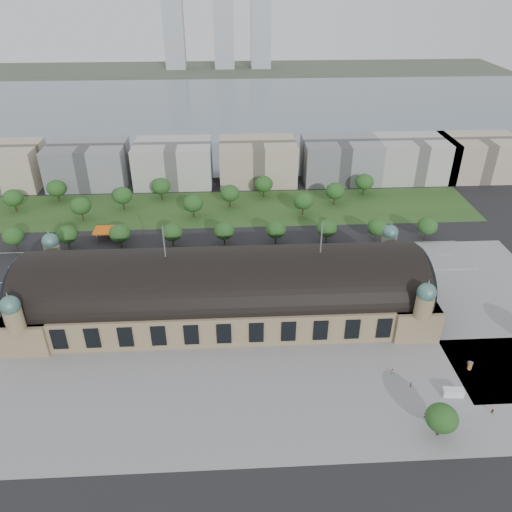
{
  "coord_description": "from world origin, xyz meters",
  "views": [
    {
      "loc": [
        3.79,
        -152.4,
        115.06
      ],
      "look_at": [
        12.94,
        18.17,
        14.0
      ],
      "focal_mm": 35.0,
      "sensor_mm": 36.0,
      "label": 1
    }
  ],
  "objects_px": {
    "parked_car_1": "(96,284)",
    "advertising_column": "(470,366)",
    "traffic_car_6": "(400,263)",
    "pedestrian_2": "(468,363)",
    "bus_mid": "(249,269)",
    "bus_east": "(249,269)",
    "traffic_car_5": "(287,250)",
    "pedestrian_3": "(492,411)",
    "pedestrian_4": "(425,415)",
    "traffic_car_3": "(176,250)",
    "petrol_station": "(113,230)",
    "traffic_car_1": "(65,255)",
    "pedestrian_1": "(411,385)",
    "parked_car_5": "(100,283)",
    "van_south": "(452,393)",
    "parked_car_6": "(160,277)",
    "parked_car_2": "(133,278)",
    "traffic_car_2": "(117,262)",
    "pedestrian_0": "(392,371)",
    "parked_car_3": "(138,283)",
    "parked_car_4": "(113,284)",
    "traffic_car_4": "(263,272)",
    "parked_car_0": "(32,281)",
    "bus_west": "(197,272)"
  },
  "relations": [
    {
      "from": "traffic_car_6",
      "to": "advertising_column",
      "type": "xyz_separation_m",
      "value": [
        2.72,
        -66.03,
        0.75
      ]
    },
    {
      "from": "parked_car_6",
      "to": "traffic_car_2",
      "type": "bearing_deg",
      "value": -162.94
    },
    {
      "from": "parked_car_5",
      "to": "parked_car_6",
      "type": "bearing_deg",
      "value": 67.12
    },
    {
      "from": "traffic_car_3",
      "to": "parked_car_1",
      "type": "height_order",
      "value": "parked_car_1"
    },
    {
      "from": "bus_east",
      "to": "traffic_car_6",
      "type": "bearing_deg",
      "value": -89.27
    },
    {
      "from": "parked_car_6",
      "to": "bus_east",
      "type": "bearing_deg",
      "value": 55.94
    },
    {
      "from": "parked_car_6",
      "to": "traffic_car_6",
      "type": "bearing_deg",
      "value": 54.49
    },
    {
      "from": "pedestrian_2",
      "to": "traffic_car_1",
      "type": "bearing_deg",
      "value": 46.52
    },
    {
      "from": "pedestrian_0",
      "to": "traffic_car_5",
      "type": "bearing_deg",
      "value": 89.07
    },
    {
      "from": "parked_car_3",
      "to": "parked_car_0",
      "type": "bearing_deg",
      "value": -117.17
    },
    {
      "from": "parked_car_4",
      "to": "pedestrian_3",
      "type": "bearing_deg",
      "value": 33.0
    },
    {
      "from": "pedestrian_2",
      "to": "bus_mid",
      "type": "bearing_deg",
      "value": 32.63
    },
    {
      "from": "bus_east",
      "to": "parked_car_1",
      "type": "bearing_deg",
      "value": 94.06
    },
    {
      "from": "parked_car_0",
      "to": "pedestrian_3",
      "type": "distance_m",
      "value": 177.13
    },
    {
      "from": "parked_car_3",
      "to": "pedestrian_0",
      "type": "height_order",
      "value": "pedestrian_0"
    },
    {
      "from": "traffic_car_3",
      "to": "pedestrian_3",
      "type": "height_order",
      "value": "pedestrian_3"
    },
    {
      "from": "parked_car_1",
      "to": "pedestrian_1",
      "type": "height_order",
      "value": "pedestrian_1"
    },
    {
      "from": "pedestrian_4",
      "to": "parked_car_1",
      "type": "bearing_deg",
      "value": -74.94
    },
    {
      "from": "traffic_car_3",
      "to": "bus_east",
      "type": "bearing_deg",
      "value": -122.37
    },
    {
      "from": "bus_mid",
      "to": "parked_car_3",
      "type": "bearing_deg",
      "value": 93.61
    },
    {
      "from": "traffic_car_6",
      "to": "parked_car_6",
      "type": "distance_m",
      "value": 104.58
    },
    {
      "from": "traffic_car_1",
      "to": "advertising_column",
      "type": "height_order",
      "value": "advertising_column"
    },
    {
      "from": "parked_car_5",
      "to": "parked_car_4",
      "type": "bearing_deg",
      "value": 51.82
    },
    {
      "from": "bus_west",
      "to": "traffic_car_2",
      "type": "bearing_deg",
      "value": 68.15
    },
    {
      "from": "advertising_column",
      "to": "pedestrian_2",
      "type": "xyz_separation_m",
      "value": [
        0.36,
        2.14,
        -0.58
      ]
    },
    {
      "from": "advertising_column",
      "to": "pedestrian_1",
      "type": "xyz_separation_m",
      "value": [
        -21.62,
        -6.64,
        -0.62
      ]
    },
    {
      "from": "pedestrian_0",
      "to": "van_south",
      "type": "bearing_deg",
      "value": -52.65
    },
    {
      "from": "traffic_car_1",
      "to": "pedestrian_1",
      "type": "bearing_deg",
      "value": -130.96
    },
    {
      "from": "traffic_car_4",
      "to": "van_south",
      "type": "relative_size",
      "value": 0.66
    },
    {
      "from": "parked_car_5",
      "to": "van_south",
      "type": "xyz_separation_m",
      "value": [
        121.23,
        -67.79,
        0.56
      ]
    },
    {
      "from": "traffic_car_3",
      "to": "bus_east",
      "type": "xyz_separation_m",
      "value": [
        32.95,
        -19.99,
        0.98
      ]
    },
    {
      "from": "bus_east",
      "to": "pedestrian_3",
      "type": "xyz_separation_m",
      "value": [
        68.41,
        -81.51,
        -0.73
      ]
    },
    {
      "from": "traffic_car_5",
      "to": "pedestrian_3",
      "type": "distance_m",
      "value": 110.78
    },
    {
      "from": "petrol_station",
      "to": "traffic_car_1",
      "type": "distance_m",
      "value": 26.72
    },
    {
      "from": "parked_car_0",
      "to": "parked_car_2",
      "type": "bearing_deg",
      "value": 63.01
    },
    {
      "from": "parked_car_5",
      "to": "van_south",
      "type": "relative_size",
      "value": 0.81
    },
    {
      "from": "traffic_car_5",
      "to": "pedestrian_4",
      "type": "bearing_deg",
      "value": -169.25
    },
    {
      "from": "parked_car_1",
      "to": "advertising_column",
      "type": "relative_size",
      "value": 1.79
    },
    {
      "from": "bus_east",
      "to": "pedestrian_2",
      "type": "relative_size",
      "value": 6.24
    },
    {
      "from": "traffic_car_2",
      "to": "bus_east",
      "type": "bearing_deg",
      "value": 85.13
    },
    {
      "from": "traffic_car_4",
      "to": "parked_car_6",
      "type": "relative_size",
      "value": 0.82
    },
    {
      "from": "pedestrian_4",
      "to": "traffic_car_2",
      "type": "bearing_deg",
      "value": -81.99
    },
    {
      "from": "van_south",
      "to": "pedestrian_4",
      "type": "height_order",
      "value": "van_south"
    },
    {
      "from": "traffic_car_3",
      "to": "parked_car_6",
      "type": "height_order",
      "value": "parked_car_6"
    },
    {
      "from": "parked_car_0",
      "to": "bus_west",
      "type": "xyz_separation_m",
      "value": [
        68.14,
        2.0,
        1.1
      ]
    },
    {
      "from": "traffic_car_5",
      "to": "parked_car_2",
      "type": "distance_m",
      "value": 70.35
    },
    {
      "from": "parked_car_1",
      "to": "traffic_car_2",
      "type": "bearing_deg",
      "value": 137.86
    },
    {
      "from": "parked_car_6",
      "to": "advertising_column",
      "type": "distance_m",
      "value": 122.66
    },
    {
      "from": "traffic_car_3",
      "to": "traffic_car_5",
      "type": "xyz_separation_m",
      "value": [
        51.21,
        -2.71,
        -0.04
      ]
    },
    {
      "from": "traffic_car_4",
      "to": "parked_car_5",
      "type": "bearing_deg",
      "value": -81.83
    }
  ]
}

